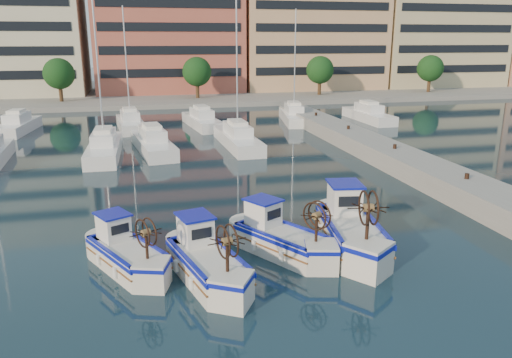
# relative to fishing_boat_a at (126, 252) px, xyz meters

# --- Properties ---
(ground) EXTENTS (300.00, 300.00, 0.00)m
(ground) POSITION_rel_fishing_boat_a_xyz_m (4.96, -1.46, -0.70)
(ground) COLOR #1A3344
(ground) RESTS_ON ground
(quay) EXTENTS (3.00, 60.00, 1.20)m
(quay) POSITION_rel_fishing_boat_a_xyz_m (17.96, 6.54, -0.10)
(quay) COLOR gray
(quay) RESTS_ON ground
(waterfront) EXTENTS (180.00, 40.00, 25.60)m
(waterfront) POSITION_rel_fishing_boat_a_xyz_m (14.19, 63.58, 10.40)
(waterfront) COLOR gray
(waterfront) RESTS_ON ground
(yacht_marina) EXTENTS (40.83, 21.82, 11.50)m
(yacht_marina) POSITION_rel_fishing_boat_a_xyz_m (2.73, 25.92, -0.17)
(yacht_marina) COLOR white
(yacht_marina) RESTS_ON ground
(fishing_boat_a) EXTENTS (3.24, 4.20, 2.54)m
(fishing_boat_a) POSITION_rel_fishing_boat_a_xyz_m (0.00, 0.00, 0.00)
(fishing_boat_a) COLOR silver
(fishing_boat_a) RESTS_ON ground
(fishing_boat_b) EXTENTS (2.79, 4.54, 2.75)m
(fishing_boat_b) POSITION_rel_fishing_boat_a_xyz_m (2.88, -1.55, 0.06)
(fishing_boat_b) COLOR silver
(fishing_boat_b) RESTS_ON ground
(fishing_boat_c) EXTENTS (3.63, 4.44, 2.70)m
(fishing_boat_c) POSITION_rel_fishing_boat_a_xyz_m (6.14, -0.00, 0.04)
(fishing_boat_c) COLOR silver
(fishing_boat_c) RESTS_ON ground
(fishing_boat_d) EXTENTS (2.79, 5.25, 3.19)m
(fishing_boat_d) POSITION_rel_fishing_boat_a_xyz_m (9.16, -0.11, 0.18)
(fishing_boat_d) COLOR silver
(fishing_boat_d) RESTS_ON ground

